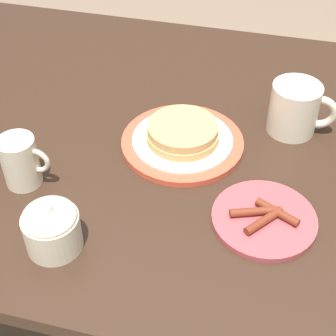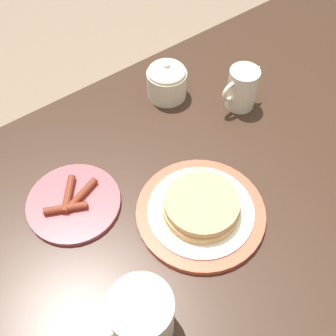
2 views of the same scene
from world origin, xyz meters
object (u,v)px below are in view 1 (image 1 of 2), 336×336
Objects in this scene: pancake_plate at (184,138)px; coffee_mug at (296,108)px; sugar_bowl at (52,227)px; side_plate_bacon at (264,218)px; creamer_pitcher at (20,160)px.

coffee_mug is at bearing 27.22° from pancake_plate.
coffee_mug reaches higher than sugar_bowl.
sugar_bowl is (-0.31, -0.13, 0.04)m from side_plate_bacon.
sugar_bowl reaches higher than pancake_plate.
coffee_mug is (0.20, 0.10, 0.03)m from pancake_plate.
pancake_plate is 0.23m from side_plate_bacon.
creamer_pitcher is (-0.45, -0.27, -0.00)m from coffee_mug.
creamer_pitcher is (-0.43, -0.01, 0.04)m from side_plate_bacon.
sugar_bowl is (0.11, -0.12, -0.01)m from creamer_pitcher.
coffee_mug is at bearing 84.19° from side_plate_bacon.
coffee_mug is 0.52m from sugar_bowl.
pancake_plate is 2.56× the size of sugar_bowl.
side_plate_bacon is 1.89× the size of sugar_bowl.
pancake_plate is 0.23m from coffee_mug.
side_plate_bacon is (0.17, -0.16, -0.01)m from pancake_plate.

